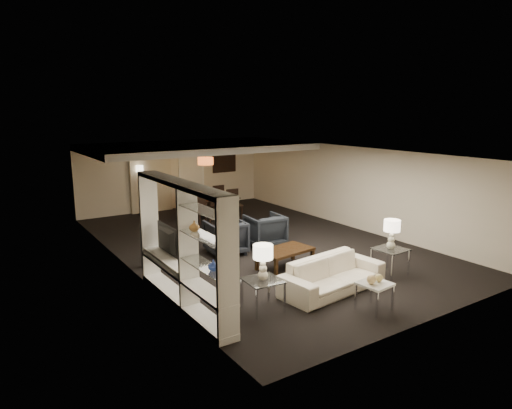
{
  "coord_description": "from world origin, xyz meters",
  "views": [
    {
      "loc": [
        -6.55,
        -9.98,
        3.6
      ],
      "look_at": [
        0.0,
        0.0,
        1.1
      ],
      "focal_mm": 32.0,
      "sensor_mm": 36.0,
      "label": 1
    }
  ],
  "objects_px": {
    "armchair_left": "(226,237)",
    "chair_nm": "(219,206)",
    "vase_blue": "(213,265)",
    "side_table_left": "(263,295)",
    "table_lamp_left": "(263,262)",
    "floor_lamp": "(141,190)",
    "chair_nr": "(235,204)",
    "chair_fl": "(185,202)",
    "pendant_light": "(206,161)",
    "chair_nl": "(203,209)",
    "vase_amber": "(194,226)",
    "sofa": "(333,275)",
    "television": "(164,240)",
    "floor_speaker": "(143,246)",
    "side_table_right": "(390,261)",
    "dining_table": "(210,208)",
    "marble_table": "(374,296)",
    "armchair_right": "(265,230)",
    "table_lamp_right": "(392,234)",
    "chair_fm": "(201,200)",
    "coffee_table": "(285,259)",
    "chair_fr": "(216,198)"
  },
  "relations": [
    {
      "from": "pendant_light",
      "to": "armchair_right",
      "type": "relative_size",
      "value": 0.55
    },
    {
      "from": "armchair_right",
      "to": "coffee_table",
      "type": "bearing_deg",
      "value": 75.77
    },
    {
      "from": "sofa",
      "to": "television",
      "type": "xyz_separation_m",
      "value": [
        -2.79,
        1.95,
        0.7
      ]
    },
    {
      "from": "sofa",
      "to": "chair_fr",
      "type": "height_order",
      "value": "chair_fr"
    },
    {
      "from": "dining_table",
      "to": "chair_fl",
      "type": "distance_m",
      "value": 0.9
    },
    {
      "from": "dining_table",
      "to": "chair_fm",
      "type": "xyz_separation_m",
      "value": [
        -0.0,
        0.65,
        0.16
      ]
    },
    {
      "from": "coffee_table",
      "to": "marble_table",
      "type": "bearing_deg",
      "value": -90.0
    },
    {
      "from": "chair_nr",
      "to": "chair_fl",
      "type": "bearing_deg",
      "value": 138.36
    },
    {
      "from": "sofa",
      "to": "chair_nl",
      "type": "height_order",
      "value": "chair_nl"
    },
    {
      "from": "chair_fl",
      "to": "chair_fm",
      "type": "bearing_deg",
      "value": -177.48
    },
    {
      "from": "vase_blue",
      "to": "table_lamp_left",
      "type": "bearing_deg",
      "value": 11.48
    },
    {
      "from": "armchair_left",
      "to": "chair_nl",
      "type": "bearing_deg",
      "value": -100.35
    },
    {
      "from": "vase_amber",
      "to": "chair_fl",
      "type": "xyz_separation_m",
      "value": [
        3.14,
        7.28,
        -1.16
      ]
    },
    {
      "from": "armchair_right",
      "to": "chair_nl",
      "type": "height_order",
      "value": "chair_nl"
    },
    {
      "from": "marble_table",
      "to": "dining_table",
      "type": "relative_size",
      "value": 0.28
    },
    {
      "from": "side_table_left",
      "to": "chair_nr",
      "type": "relative_size",
      "value": 0.65
    },
    {
      "from": "vase_blue",
      "to": "floor_lamp",
      "type": "bearing_deg",
      "value": 77.8
    },
    {
      "from": "vase_blue",
      "to": "chair_nm",
      "type": "xyz_separation_m",
      "value": [
        3.74,
        6.65,
        -0.66
      ]
    },
    {
      "from": "table_lamp_right",
      "to": "chair_nm",
      "type": "bearing_deg",
      "value": 96.95
    },
    {
      "from": "sofa",
      "to": "marble_table",
      "type": "height_order",
      "value": "sofa"
    },
    {
      "from": "dining_table",
      "to": "chair_fl",
      "type": "height_order",
      "value": "chair_fl"
    },
    {
      "from": "marble_table",
      "to": "sofa",
      "type": "bearing_deg",
      "value": 90.0
    },
    {
      "from": "vase_blue",
      "to": "floor_speaker",
      "type": "height_order",
      "value": "vase_blue"
    },
    {
      "from": "side_table_left",
      "to": "table_lamp_left",
      "type": "distance_m",
      "value": 0.62
    },
    {
      "from": "pendant_light",
      "to": "chair_nl",
      "type": "height_order",
      "value": "pendant_light"
    },
    {
      "from": "chair_fm",
      "to": "dining_table",
      "type": "bearing_deg",
      "value": 90.42
    },
    {
      "from": "armchair_right",
      "to": "armchair_left",
      "type": "bearing_deg",
      "value": 5.21
    },
    {
      "from": "side_table_right",
      "to": "chair_nr",
      "type": "height_order",
      "value": "chair_nr"
    },
    {
      "from": "chair_fl",
      "to": "chair_fm",
      "type": "xyz_separation_m",
      "value": [
        0.6,
        0.0,
        0.0
      ]
    },
    {
      "from": "sofa",
      "to": "television",
      "type": "distance_m",
      "value": 3.47
    },
    {
      "from": "sofa",
      "to": "dining_table",
      "type": "relative_size",
      "value": 1.23
    },
    {
      "from": "floor_speaker",
      "to": "chair_nr",
      "type": "xyz_separation_m",
      "value": [
        4.23,
        2.98,
        -0.02
      ]
    },
    {
      "from": "coffee_table",
      "to": "armchair_left",
      "type": "relative_size",
      "value": 1.34
    },
    {
      "from": "side_table_right",
      "to": "dining_table",
      "type": "bearing_deg",
      "value": 96.31
    },
    {
      "from": "chair_nm",
      "to": "chair_nr",
      "type": "bearing_deg",
      "value": -6.62
    },
    {
      "from": "vase_amber",
      "to": "chair_fm",
      "type": "height_order",
      "value": "vase_amber"
    },
    {
      "from": "pendant_light",
      "to": "vase_amber",
      "type": "distance_m",
      "value": 7.55
    },
    {
      "from": "armchair_left",
      "to": "side_table_right",
      "type": "height_order",
      "value": "armchair_left"
    },
    {
      "from": "chair_nm",
      "to": "floor_lamp",
      "type": "height_order",
      "value": "floor_lamp"
    },
    {
      "from": "chair_nl",
      "to": "coffee_table",
      "type": "bearing_deg",
      "value": -89.15
    },
    {
      "from": "table_lamp_left",
      "to": "vase_amber",
      "type": "bearing_deg",
      "value": 158.61
    },
    {
      "from": "side_table_left",
      "to": "table_lamp_right",
      "type": "xyz_separation_m",
      "value": [
        3.4,
        0.0,
        0.62
      ]
    },
    {
      "from": "dining_table",
      "to": "vase_amber",
      "type": "bearing_deg",
      "value": -116.4
    },
    {
      "from": "side_table_right",
      "to": "marble_table",
      "type": "xyz_separation_m",
      "value": [
        -1.7,
        -1.1,
        -0.03
      ]
    },
    {
      "from": "marble_table",
      "to": "chair_nr",
      "type": "distance_m",
      "value": 7.67
    },
    {
      "from": "table_lamp_right",
      "to": "vase_amber",
      "type": "relative_size",
      "value": 3.5
    },
    {
      "from": "armchair_left",
      "to": "chair_nm",
      "type": "bearing_deg",
      "value": -109.9
    },
    {
      "from": "chair_nl",
      "to": "chair_nr",
      "type": "relative_size",
      "value": 1.0
    },
    {
      "from": "chair_nr",
      "to": "floor_speaker",
      "type": "bearing_deg",
      "value": -139.15
    },
    {
      "from": "pendant_light",
      "to": "television",
      "type": "relative_size",
      "value": 0.52
    }
  ]
}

